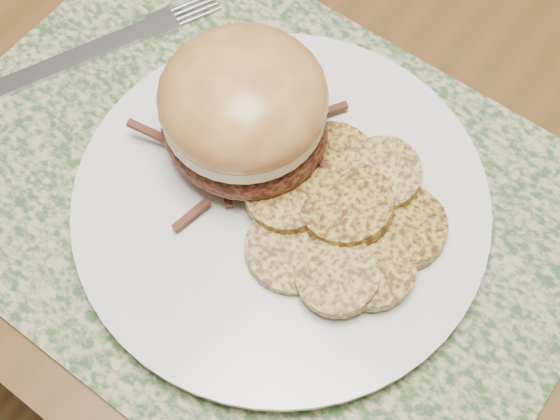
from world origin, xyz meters
name	(u,v)px	position (x,y,z in m)	size (l,w,h in m)	color
ground	(237,214)	(0.00, 0.00, 0.00)	(3.50, 3.50, 0.00)	#55371D
placemat	(256,197)	(0.26, -0.26, 0.75)	(0.45, 0.33, 0.00)	#315129
dinner_plate	(281,204)	(0.28, -0.25, 0.76)	(0.26, 0.26, 0.02)	silver
pork_sandwich	(244,110)	(0.24, -0.23, 0.81)	(0.12, 0.12, 0.08)	black
roasted_potatoes	(339,216)	(0.32, -0.25, 0.78)	(0.14, 0.14, 0.04)	#B18D34
fork	(105,46)	(0.10, -0.22, 0.76)	(0.10, 0.18, 0.00)	#B0AFB7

